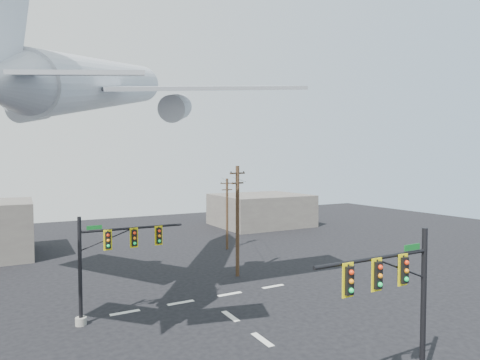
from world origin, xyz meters
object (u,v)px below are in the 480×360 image
utility_pole_a (237,219)px  airliner (104,85)px  signal_mast_near (401,303)px  utility_pole_b (227,212)px  signal_mast_far (108,261)px

utility_pole_a → airliner: (-11.48, -0.78, 10.64)m
signal_mast_near → airliner: 23.93m
airliner → utility_pole_a: bearing=-56.5°
airliner → utility_pole_b: bearing=-25.0°
utility_pole_b → airliner: size_ratio=0.29×
utility_pole_b → signal_mast_far: bearing=-135.4°
utility_pole_a → airliner: bearing=161.8°
utility_pole_a → utility_pole_b: utility_pole_a is taller
utility_pole_b → utility_pole_a: bearing=-110.6°
signal_mast_far → airliner: airliner is taller
signal_mast_far → airliner: 12.65m
signal_mast_near → utility_pole_b: (6.58, 29.91, 0.29)m
signal_mast_near → airliner: bearing=115.8°
signal_mast_near → utility_pole_b: utility_pole_b is taller
signal_mast_far → utility_pole_a: (12.07, 4.93, 1.30)m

